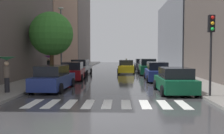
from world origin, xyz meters
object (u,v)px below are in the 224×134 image
(parked_car_right_third, at_px, (148,67))
(pedestrian_foreground, at_px, (49,60))
(parked_car_right_fifth, at_px, (141,64))
(pedestrian_by_kerb, at_px, (7,66))
(taxi_midroad, at_px, (126,67))
(traffic_light_right_corner, at_px, (211,37))
(parked_car_left_third, at_px, (81,68))
(parked_car_right_nearest, at_px, (175,81))
(lamp_post_left, at_px, (61,36))
(parked_car_left_second, at_px, (73,72))
(parked_car_right_fourth, at_px, (145,66))
(street_tree_left, at_px, (51,34))
(parked_car_right_second, at_px, (157,72))
(parked_car_left_nearest, at_px, (53,78))

(parked_car_right_third, height_order, pedestrian_foreground, pedestrian_foreground)
(parked_car_right_fifth, bearing_deg, pedestrian_by_kerb, 158.86)
(pedestrian_by_kerb, bearing_deg, parked_car_right_fifth, 29.00)
(taxi_midroad, xyz_separation_m, traffic_light_right_corner, (4.12, -17.42, 2.52))
(parked_car_left_third, relative_size, parked_car_right_third, 1.02)
(parked_car_right_nearest, distance_m, lamp_post_left, 14.70)
(parked_car_left_second, height_order, parked_car_right_fourth, parked_car_left_second)
(parked_car_left_second, xyz_separation_m, parked_car_left_third, (-0.20, 5.88, 0.04))
(parked_car_right_third, bearing_deg, taxi_midroad, 49.52)
(street_tree_left, bearing_deg, parked_car_left_second, -21.35)
(parked_car_right_nearest, height_order, parked_car_right_fourth, parked_car_right_nearest)
(parked_car_left_third, xyz_separation_m, street_tree_left, (-1.94, -5.04, 3.44))
(parked_car_right_second, relative_size, street_tree_left, 0.76)
(parked_car_left_nearest, height_order, parked_car_left_second, parked_car_left_second)
(pedestrian_by_kerb, bearing_deg, pedestrian_foreground, 55.20)
(parked_car_right_nearest, relative_size, lamp_post_left, 0.59)
(parked_car_right_nearest, distance_m, parked_car_right_fourth, 19.03)
(parked_car_left_second, height_order, parked_car_left_third, parked_car_left_third)
(parked_car_left_second, distance_m, pedestrian_foreground, 5.43)
(parked_car_right_nearest, bearing_deg, parked_car_right_second, 0.38)
(street_tree_left, height_order, traffic_light_right_corner, street_tree_left)
(parked_car_right_second, relative_size, pedestrian_foreground, 2.30)
(pedestrian_foreground, bearing_deg, taxi_midroad, 95.68)
(parked_car_right_fourth, distance_m, street_tree_left, 15.12)
(parked_car_right_fourth, xyz_separation_m, pedestrian_foreground, (-11.05, -7.66, 0.95))
(parked_car_left_nearest, bearing_deg, lamp_post_left, 12.71)
(parked_car_right_second, xyz_separation_m, taxi_midroad, (-2.46, 8.93, -0.02))
(parked_car_right_fifth, height_order, lamp_post_left, lamp_post_left)
(taxi_midroad, bearing_deg, lamp_post_left, 127.84)
(street_tree_left, bearing_deg, pedestrian_by_kerb, -90.91)
(parked_car_right_third, height_order, street_tree_left, street_tree_left)
(parked_car_right_fifth, relative_size, pedestrian_by_kerb, 2.30)
(parked_car_right_nearest, relative_size, pedestrian_by_kerb, 2.00)
(parked_car_right_second, bearing_deg, parked_car_left_third, 51.32)
(parked_car_left_third, relative_size, parked_car_right_fifth, 1.01)
(parked_car_left_nearest, xyz_separation_m, parked_car_right_second, (7.59, 5.67, 0.02))
(taxi_midroad, height_order, street_tree_left, street_tree_left)
(parked_car_right_second, relative_size, parked_car_right_fifth, 0.97)
(parked_car_left_second, bearing_deg, parked_car_right_second, -96.67)
(pedestrian_by_kerb, distance_m, lamp_post_left, 11.99)
(pedestrian_foreground, bearing_deg, parked_car_right_third, 79.98)
(parked_car_left_third, distance_m, pedestrian_by_kerb, 14.34)
(parked_car_left_second, height_order, parked_car_right_fifth, parked_car_left_second)
(parked_car_left_nearest, bearing_deg, street_tree_left, 18.62)
(parked_car_left_second, xyz_separation_m, lamp_post_left, (-1.84, 3.44, 3.43))
(parked_car_left_third, height_order, taxi_midroad, taxi_midroad)
(parked_car_left_third, bearing_deg, parked_car_right_fourth, -51.32)
(pedestrian_by_kerb, bearing_deg, parked_car_right_nearest, -33.93)
(parked_car_right_fifth, bearing_deg, parked_car_right_second, 179.95)
(parked_car_left_nearest, height_order, lamp_post_left, lamp_post_left)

